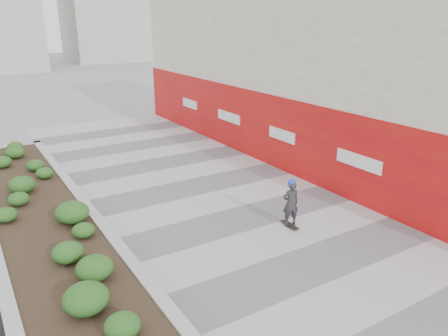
# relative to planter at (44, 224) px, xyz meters

# --- Properties ---
(ground) EXTENTS (160.00, 160.00, 0.00)m
(ground) POSITION_rel_planter_xyz_m (5.50, -7.00, -0.42)
(ground) COLOR gray
(ground) RESTS_ON ground
(walkway) EXTENTS (8.00, 36.00, 0.01)m
(walkway) POSITION_rel_planter_xyz_m (5.50, -4.00, -0.41)
(walkway) COLOR #A8A8AD
(walkway) RESTS_ON ground
(building) EXTENTS (6.04, 24.08, 8.00)m
(building) POSITION_rel_planter_xyz_m (12.48, 1.98, 3.56)
(building) COLOR beige
(building) RESTS_ON ground
(planter) EXTENTS (3.00, 18.00, 0.90)m
(planter) POSITION_rel_planter_xyz_m (0.00, 0.00, 0.00)
(planter) COLOR #9E9EA0
(planter) RESTS_ON ground
(manhole_cover) EXTENTS (0.44, 0.44, 0.01)m
(manhole_cover) POSITION_rel_planter_xyz_m (6.00, -4.00, -0.42)
(manhole_cover) COLOR #595654
(manhole_cover) RESTS_ON ground
(skateboarder) EXTENTS (0.57, 0.73, 1.54)m
(skateboarder) POSITION_rel_planter_xyz_m (6.40, -3.22, 0.36)
(skateboarder) COLOR beige
(skateboarder) RESTS_ON ground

